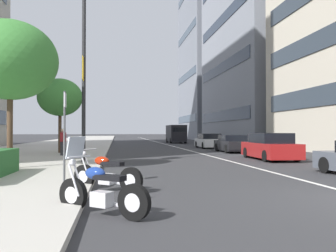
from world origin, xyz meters
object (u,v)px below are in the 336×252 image
(motorcycle_mid_row, at_px, (106,175))
(street_lamp_with_banners, at_px, (91,55))
(street_tree_by_lamp_post, at_px, (60,97))
(parking_sign_by_curb, at_px, (65,128))
(street_tree_mid_sidewalk, at_px, (10,61))
(pedestrian_on_plaza, at_px, (63,142))
(car_lead_in_lane, at_px, (270,147))
(car_approaching_light, at_px, (209,141))
(motorcycle_by_sign_pole, at_px, (100,192))
(car_mid_block_traffic, at_px, (232,144))
(delivery_van_ahead, at_px, (176,133))

(motorcycle_mid_row, xyz_separation_m, street_lamp_with_banners, (7.41, 0.96, 4.79))
(street_lamp_with_banners, bearing_deg, street_tree_by_lamp_post, 18.89)
(parking_sign_by_curb, xyz_separation_m, street_tree_mid_sidewalk, (4.37, 2.70, 2.68))
(pedestrian_on_plaza, bearing_deg, motorcycle_mid_row, 112.39)
(motorcycle_mid_row, bearing_deg, parking_sign_by_curb, 14.33)
(car_lead_in_lane, distance_m, car_approaching_light, 13.71)
(motorcycle_mid_row, xyz_separation_m, pedestrian_on_plaza, (12.28, 2.93, 0.53))
(car_lead_in_lane, bearing_deg, motorcycle_by_sign_pole, 145.74)
(street_lamp_with_banners, xyz_separation_m, street_tree_mid_sidewalk, (-2.57, 2.89, -0.85))
(pedestrian_on_plaza, bearing_deg, car_mid_block_traffic, -152.40)
(street_tree_by_lamp_post, bearing_deg, parking_sign_by_curb, -170.66)
(motorcycle_by_sign_pole, xyz_separation_m, car_lead_in_lane, (11.90, -8.87, 0.26))
(motorcycle_mid_row, height_order, delivery_van_ahead, delivery_van_ahead)
(street_tree_by_lamp_post, bearing_deg, street_tree_mid_sidewalk, 178.16)
(motorcycle_by_sign_pole, height_order, motorcycle_mid_row, motorcycle_by_sign_pole)
(motorcycle_by_sign_pole, bearing_deg, motorcycle_mid_row, -52.19)
(street_tree_mid_sidewalk, xyz_separation_m, street_tree_by_lamp_post, (10.06, -0.32, -0.47))
(car_mid_block_traffic, distance_m, pedestrian_on_plaza, 12.71)
(delivery_van_ahead, xyz_separation_m, parking_sign_by_curb, (-37.69, 9.59, 0.37))
(street_tree_mid_sidewalk, bearing_deg, pedestrian_on_plaza, -7.08)
(parking_sign_by_curb, height_order, street_tree_mid_sidewalk, street_tree_mid_sidewalk)
(parking_sign_by_curb, distance_m, street_lamp_with_banners, 7.78)
(car_lead_in_lane, relative_size, parking_sign_by_curb, 1.85)
(street_lamp_with_banners, distance_m, pedestrian_on_plaza, 6.76)
(motorcycle_mid_row, height_order, car_lead_in_lane, car_lead_in_lane)
(car_mid_block_traffic, distance_m, street_tree_mid_sidewalk, 17.73)
(car_approaching_light, relative_size, street_tree_mid_sidewalk, 0.72)
(motorcycle_by_sign_pole, bearing_deg, street_lamp_with_banners, -46.40)
(car_mid_block_traffic, height_order, street_tree_mid_sidewalk, street_tree_mid_sidewalk)
(car_mid_block_traffic, xyz_separation_m, street_lamp_with_banners, (-8.93, 10.08, 4.59))
(delivery_van_ahead, relative_size, parking_sign_by_curb, 2.09)
(street_tree_mid_sidewalk, bearing_deg, parking_sign_by_curb, -148.31)
(parking_sign_by_curb, height_order, street_lamp_with_banners, street_lamp_with_banners)
(street_lamp_with_banners, xyz_separation_m, pedestrian_on_plaza, (4.87, 1.96, -4.26))
(motorcycle_mid_row, distance_m, parking_sign_by_curb, 1.78)
(motorcycle_by_sign_pole, bearing_deg, street_tree_mid_sidewalk, -25.01)
(motorcycle_by_sign_pole, relative_size, delivery_van_ahead, 0.33)
(parking_sign_by_curb, relative_size, street_lamp_with_banners, 0.30)
(car_lead_in_lane, relative_size, delivery_van_ahead, 0.88)
(car_approaching_light, relative_size, parking_sign_by_curb, 1.62)
(car_approaching_light, distance_m, delivery_van_ahead, 15.36)
(delivery_van_ahead, relative_size, street_tree_by_lamp_post, 1.07)
(car_approaching_light, bearing_deg, street_tree_by_lamp_post, 122.67)
(car_approaching_light, height_order, delivery_van_ahead, delivery_van_ahead)
(motorcycle_mid_row, xyz_separation_m, car_approaching_light, (22.82, -8.99, 0.24))
(car_lead_in_lane, distance_m, street_tree_mid_sidewalk, 13.89)
(street_lamp_with_banners, bearing_deg, motorcycle_mid_row, -172.58)
(motorcycle_mid_row, relative_size, parking_sign_by_curb, 0.73)
(car_lead_in_lane, relative_size, street_tree_by_lamp_post, 0.94)
(pedestrian_on_plaza, bearing_deg, street_tree_by_lamp_post, -68.15)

